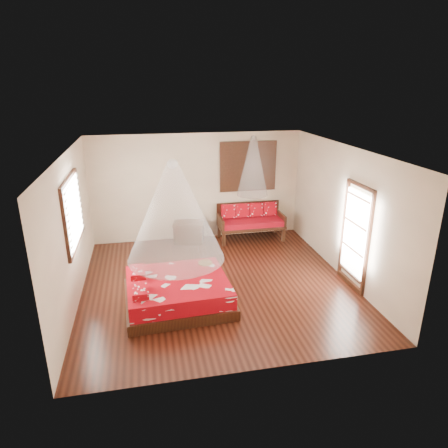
# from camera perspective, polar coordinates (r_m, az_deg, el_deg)

# --- Properties ---
(room) EXTENTS (5.54, 5.54, 2.84)m
(room) POSITION_cam_1_polar(r_m,az_deg,el_deg) (7.94, -1.07, 0.45)
(room) COLOR black
(room) RESTS_ON ground
(bed) EXTENTS (2.04, 1.87, 0.63)m
(bed) POSITION_cam_1_polar(r_m,az_deg,el_deg) (7.74, -6.71, -9.58)
(bed) COLOR black
(bed) RESTS_ON floor
(daybed) EXTENTS (1.74, 0.77, 0.94)m
(daybed) POSITION_cam_1_polar(r_m,az_deg,el_deg) (10.71, 3.78, 0.60)
(daybed) COLOR black
(daybed) RESTS_ON floor
(storage_chest) EXTENTS (0.89, 0.74, 0.54)m
(storage_chest) POSITION_cam_1_polar(r_m,az_deg,el_deg) (10.57, -5.04, -1.14)
(storage_chest) COLOR black
(storage_chest) RESTS_ON floor
(shutter_panel) EXTENTS (1.52, 0.06, 1.32)m
(shutter_panel) POSITION_cam_1_polar(r_m,az_deg,el_deg) (10.66, 3.47, 8.21)
(shutter_panel) COLOR black
(shutter_panel) RESTS_ON wall_back
(window_left) EXTENTS (0.10, 1.74, 1.34)m
(window_left) POSITION_cam_1_polar(r_m,az_deg,el_deg) (8.04, -20.73, 1.63)
(window_left) COLOR black
(window_left) RESTS_ON wall_left
(glazed_door) EXTENTS (0.08, 1.02, 2.16)m
(glazed_door) POSITION_cam_1_polar(r_m,az_deg,el_deg) (8.44, 18.20, -1.79)
(glazed_door) COLOR black
(glazed_door) RESTS_ON floor
(wine_tray) EXTENTS (0.29, 0.29, 0.23)m
(wine_tray) POSITION_cam_1_polar(r_m,az_deg,el_deg) (8.20, -2.70, -5.26)
(wine_tray) COLOR brown
(wine_tray) RESTS_ON bed
(mosquito_net_main) EXTENTS (1.77, 1.77, 1.80)m
(mosquito_net_main) POSITION_cam_1_polar(r_m,az_deg,el_deg) (7.10, -7.10, 1.77)
(mosquito_net_main) COLOR white
(mosquito_net_main) RESTS_ON ceiling
(mosquito_net_daybed) EXTENTS (0.79, 0.79, 1.50)m
(mosquito_net_daybed) POSITION_cam_1_polar(r_m,az_deg,el_deg) (10.20, 4.16, 8.24)
(mosquito_net_daybed) COLOR white
(mosquito_net_daybed) RESTS_ON ceiling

